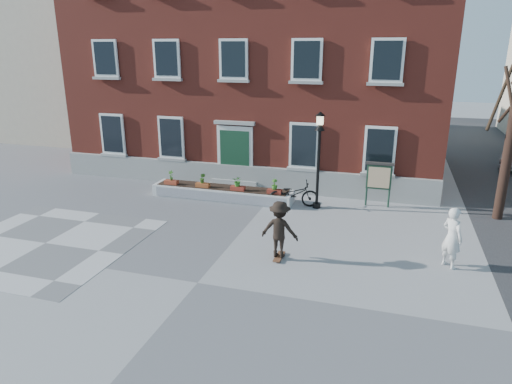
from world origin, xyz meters
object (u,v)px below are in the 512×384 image
(skateboarder, at_px, (280,229))
(bicycle, at_px, (293,194))
(notice_board, at_px, (379,177))
(bystander, at_px, (452,238))
(lamp_post, at_px, (319,147))

(skateboarder, bearing_deg, bicycle, 97.32)
(bicycle, relative_size, notice_board, 1.10)
(bicycle, bearing_deg, bystander, -142.61)
(notice_board, bearing_deg, lamp_post, -159.16)
(bystander, bearing_deg, bicycle, 11.51)
(lamp_post, bearing_deg, notice_board, 20.84)
(notice_board, distance_m, skateboarder, 6.50)
(bystander, bearing_deg, notice_board, -18.42)
(bystander, xyz_separation_m, skateboarder, (-5.01, -0.94, 0.03))
(notice_board, height_order, skateboarder, same)
(lamp_post, bearing_deg, bicycle, -172.22)
(bicycle, distance_m, lamp_post, 2.22)
(bicycle, bearing_deg, skateboarder, 169.73)
(bystander, xyz_separation_m, lamp_post, (-4.68, 4.08, 1.60))
(notice_board, bearing_deg, bystander, -64.96)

